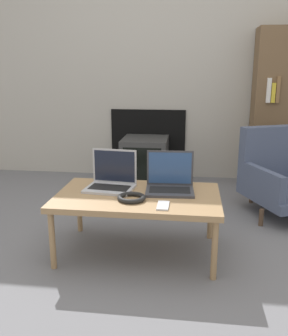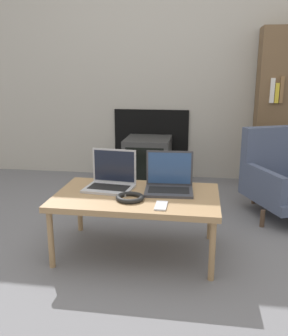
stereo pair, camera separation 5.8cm
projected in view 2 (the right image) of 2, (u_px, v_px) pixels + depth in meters
name	position (u px, v px, depth m)	size (l,w,h in m)	color
ground_plane	(133.00, 263.00, 2.30)	(14.00, 14.00, 0.00)	slate
wall_back	(166.00, 56.00, 3.88)	(7.00, 0.08, 2.60)	#ADA89E
table	(137.00, 199.00, 2.35)	(1.02, 0.62, 0.39)	#9E7A51
laptop_left	(111.00, 180.00, 2.46)	(0.33, 0.26, 0.25)	#B2B2B7
laptop_right	(169.00, 182.00, 2.40)	(0.32, 0.25, 0.25)	#38383D
headphones	(130.00, 198.00, 2.24)	(0.17, 0.17, 0.03)	black
phone	(161.00, 206.00, 2.13)	(0.07, 0.14, 0.01)	silver
tv	(148.00, 160.00, 3.89)	(0.46, 0.50, 0.47)	#383838
armchair	(285.00, 176.00, 3.05)	(0.80, 0.81, 0.69)	#47516B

